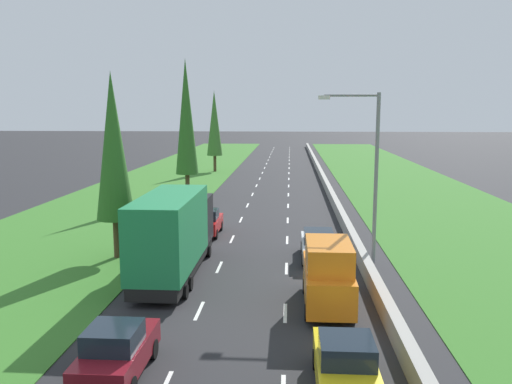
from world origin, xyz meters
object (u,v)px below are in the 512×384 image
at_px(red_hatchback_left_lane, 207,222).
at_px(street_light_mast, 370,165).
at_px(green_box_truck_left_lane, 174,233).
at_px(poplar_tree_third, 186,117).
at_px(yellow_hatchback_right_lane, 345,364).
at_px(white_sedan_right_lane, 318,245).
at_px(maroon_hatchback_left_lane, 117,351).
at_px(poplar_tree_second, 113,147).
at_px(orange_van_right_lane, 328,275).
at_px(poplar_tree_fourth, 214,123).

relative_size(red_hatchback_left_lane, street_light_mast, 0.43).
bearing_deg(green_box_truck_left_lane, poplar_tree_third, 99.70).
bearing_deg(yellow_hatchback_right_lane, white_sedan_right_lane, 90.29).
height_order(maroon_hatchback_left_lane, poplar_tree_second, poplar_tree_second).
bearing_deg(poplar_tree_third, maroon_hatchback_left_lane, -82.42).
relative_size(maroon_hatchback_left_lane, red_hatchback_left_lane, 1.00).
xyz_separation_m(orange_van_right_lane, street_light_mast, (2.57, 6.72, 3.83)).
xyz_separation_m(white_sedan_right_lane, poplar_tree_second, (-11.08, -0.42, 5.33)).
distance_m(orange_van_right_lane, white_sedan_right_lane, 7.11).
height_order(orange_van_right_lane, white_sedan_right_lane, orange_van_right_lane).
bearing_deg(yellow_hatchback_right_lane, poplar_tree_second, 130.09).
bearing_deg(street_light_mast, orange_van_right_lane, -110.95).
bearing_deg(orange_van_right_lane, poplar_tree_second, 149.02).
height_order(red_hatchback_left_lane, poplar_tree_second, poplar_tree_second).
height_order(poplar_tree_third, street_light_mast, poplar_tree_third).
relative_size(red_hatchback_left_lane, white_sedan_right_lane, 0.87).
relative_size(poplar_tree_third, street_light_mast, 1.43).
bearing_deg(poplar_tree_second, poplar_tree_fourth, 90.79).
height_order(orange_van_right_lane, poplar_tree_fourth, poplar_tree_fourth).
relative_size(poplar_tree_second, poplar_tree_fourth, 0.94).
relative_size(white_sedan_right_lane, poplar_tree_third, 0.35).
distance_m(yellow_hatchback_right_lane, maroon_hatchback_left_lane, 6.85).
xyz_separation_m(green_box_truck_left_lane, red_hatchback_left_lane, (0.18, 8.73, -1.35)).
bearing_deg(orange_van_right_lane, maroon_hatchback_left_lane, -137.66).
bearing_deg(maroon_hatchback_left_lane, white_sedan_right_lane, 62.97).
height_order(yellow_hatchback_right_lane, poplar_tree_fourth, poplar_tree_fourth).
bearing_deg(red_hatchback_left_lane, white_sedan_right_lane, -37.13).
height_order(yellow_hatchback_right_lane, poplar_tree_third, poplar_tree_third).
height_order(orange_van_right_lane, red_hatchback_left_lane, orange_van_right_lane).
height_order(yellow_hatchback_right_lane, orange_van_right_lane, orange_van_right_lane).
distance_m(maroon_hatchback_left_lane, green_box_truck_left_lane, 9.95).
distance_m(red_hatchback_left_lane, street_light_mast, 11.99).
distance_m(yellow_hatchback_right_lane, orange_van_right_lane, 6.60).
distance_m(red_hatchback_left_lane, poplar_tree_third, 17.05).
height_order(poplar_tree_fourth, street_light_mast, poplar_tree_fourth).
relative_size(orange_van_right_lane, street_light_mast, 0.54).
relative_size(maroon_hatchback_left_lane, poplar_tree_third, 0.30).
bearing_deg(maroon_hatchback_left_lane, poplar_tree_fourth, 95.12).
distance_m(maroon_hatchback_left_lane, red_hatchback_left_lane, 18.58).
bearing_deg(green_box_truck_left_lane, orange_van_right_lane, -26.90).
bearing_deg(poplar_tree_second, green_box_truck_left_lane, -37.71).
bearing_deg(white_sedan_right_lane, red_hatchback_left_lane, 142.87).
height_order(green_box_truck_left_lane, street_light_mast, street_light_mast).
bearing_deg(poplar_tree_fourth, red_hatchback_left_lane, -82.62).
xyz_separation_m(maroon_hatchback_left_lane, poplar_tree_second, (-4.30, 12.86, 5.30)).
distance_m(white_sedan_right_lane, poplar_tree_second, 12.30).
height_order(red_hatchback_left_lane, poplar_tree_third, poplar_tree_third).
height_order(red_hatchback_left_lane, poplar_tree_fourth, poplar_tree_fourth).
xyz_separation_m(maroon_hatchback_left_lane, white_sedan_right_lane, (6.78, 13.28, -0.02)).
bearing_deg(poplar_tree_fourth, poplar_tree_second, -89.21).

